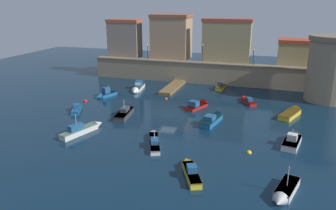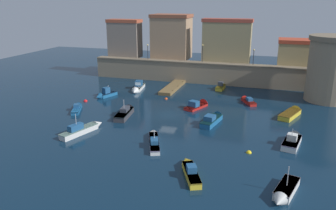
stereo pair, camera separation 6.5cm
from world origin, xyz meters
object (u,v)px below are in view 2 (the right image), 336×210
(quay_lamp_0, at_px, (148,49))
(quay_lamp_2, at_px, (254,54))
(moored_boat_9, at_px, (285,192))
(mooring_buoy_2, at_px, (249,153))
(quay_lamp_1, at_px, (203,50))
(moored_boat_11, at_px, (199,105))
(moored_boat_4, at_px, (154,140))
(moored_boat_5, at_px, (105,94))
(moored_boat_0, at_px, (293,140))
(moored_boat_3, at_px, (126,112))
(moored_boat_6, at_px, (213,119))
(moored_boat_12, at_px, (247,100))
(fortress_tower, at_px, (331,68))
(moored_boat_2, at_px, (221,86))
(mooring_buoy_1, at_px, (86,101))
(mooring_buoy_0, at_px, (166,99))
(moored_boat_10, at_px, (292,113))
(moored_boat_1, at_px, (190,170))
(moored_boat_8, at_px, (138,88))
(moored_boat_7, at_px, (77,108))
(moored_boat_13, at_px, (83,129))

(quay_lamp_0, height_order, quay_lamp_2, quay_lamp_0)
(moored_boat_9, xyz_separation_m, mooring_buoy_2, (-3.79, 8.24, -0.43))
(moored_boat_9, bearing_deg, quay_lamp_0, -128.96)
(quay_lamp_1, xyz_separation_m, moored_boat_11, (3.11, -16.47, -6.53))
(quay_lamp_1, height_order, moored_boat_4, quay_lamp_1)
(quay_lamp_1, xyz_separation_m, moored_boat_9, (16.20, -40.24, -6.47))
(moored_boat_5, bearing_deg, moored_boat_0, 90.89)
(moored_boat_0, height_order, mooring_buoy_2, moored_boat_0)
(moored_boat_3, xyz_separation_m, moored_boat_6, (13.39, 0.86, 0.01))
(moored_boat_6, relative_size, moored_boat_12, 1.31)
(moored_boat_3, relative_size, moored_boat_6, 1.03)
(fortress_tower, relative_size, moored_boat_2, 2.55)
(moored_boat_3, xyz_separation_m, moored_boat_11, (9.84, 7.44, -0.14))
(mooring_buoy_1, xyz_separation_m, mooring_buoy_2, (28.88, -12.58, 0.00))
(mooring_buoy_0, bearing_deg, mooring_buoy_1, -156.81)
(moored_boat_3, relative_size, moored_boat_10, 1.03)
(quay_lamp_2, height_order, moored_boat_1, quay_lamp_2)
(mooring_buoy_0, relative_size, mooring_buoy_1, 0.81)
(fortress_tower, relative_size, moored_boat_6, 1.69)
(mooring_buoy_1, height_order, mooring_buoy_2, mooring_buoy_1)
(fortress_tower, bearing_deg, moored_boat_12, -157.93)
(moored_boat_12, xyz_separation_m, mooring_buoy_2, (1.97, -20.51, -0.36))
(quay_lamp_2, relative_size, moored_boat_12, 0.62)
(moored_boat_12, distance_m, mooring_buoy_2, 20.60)
(quay_lamp_0, distance_m, mooring_buoy_0, 17.62)
(quay_lamp_2, distance_m, mooring_buoy_2, 32.73)
(moored_boat_3, xyz_separation_m, mooring_buoy_2, (19.15, -8.09, -0.50))
(moored_boat_11, xyz_separation_m, mooring_buoy_1, (-19.57, -2.96, -0.36))
(fortress_tower, height_order, quay_lamp_0, fortress_tower)
(quay_lamp_1, bearing_deg, moored_boat_8, -137.59)
(moored_boat_5, height_order, mooring_buoy_2, moored_boat_5)
(moored_boat_4, height_order, moored_boat_10, moored_boat_4)
(quay_lamp_0, relative_size, moored_boat_10, 0.49)
(moored_boat_5, height_order, moored_boat_12, moored_boat_5)
(moored_boat_1, height_order, moored_boat_6, moored_boat_6)
(moored_boat_9, relative_size, mooring_buoy_0, 9.62)
(moored_boat_0, bearing_deg, moored_boat_7, 94.72)
(fortress_tower, xyz_separation_m, mooring_buoy_0, (-27.25, -7.77, -5.69))
(moored_boat_4, relative_size, moored_boat_12, 1.42)
(moored_boat_3, xyz_separation_m, moored_boat_13, (-2.48, -8.34, 0.02))
(moored_boat_2, distance_m, moored_boat_10, 18.11)
(moored_boat_8, height_order, moored_boat_12, moored_boat_8)
(moored_boat_0, distance_m, moored_boat_3, 24.35)
(quay_lamp_0, height_order, moored_boat_11, quay_lamp_0)
(quay_lamp_1, distance_m, moored_boat_5, 22.44)
(moored_boat_12, xyz_separation_m, mooring_buoy_1, (-26.91, -7.93, -0.36))
(moored_boat_3, distance_m, moored_boat_5, 11.24)
(quay_lamp_0, bearing_deg, moored_boat_2, -12.48)
(fortress_tower, distance_m, moored_boat_3, 35.70)
(moored_boat_5, relative_size, mooring_buoy_1, 6.76)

